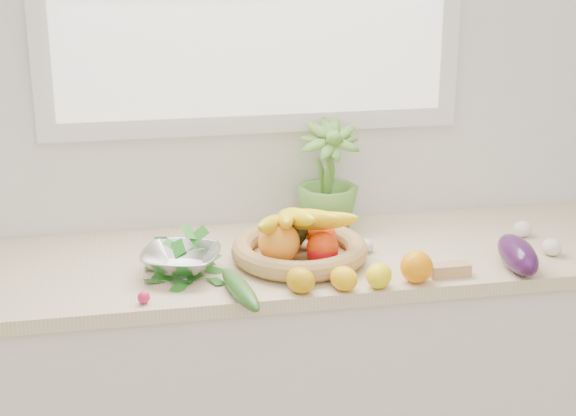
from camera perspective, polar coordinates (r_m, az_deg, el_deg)
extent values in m
cube|color=white|center=(2.73, -2.33, 8.03)|extent=(4.50, 0.02, 2.70)
cube|color=silver|center=(2.78, -1.11, -12.13)|extent=(2.20, 0.58, 0.86)
cube|color=beige|center=(2.58, -1.18, -3.51)|extent=(2.24, 0.62, 0.04)
sphere|color=orange|center=(2.40, 8.31, -3.78)|extent=(0.11, 0.11, 0.09)
ellipsoid|color=#FFB80D|center=(2.34, 3.64, -4.58)|extent=(0.10, 0.10, 0.07)
ellipsoid|color=yellow|center=(2.36, 5.90, -4.36)|extent=(0.10, 0.11, 0.07)
ellipsoid|color=orange|center=(2.32, 0.82, -4.69)|extent=(0.10, 0.11, 0.07)
sphere|color=#B90E0F|center=(2.48, 2.23, -2.84)|extent=(0.12, 0.12, 0.09)
cube|color=tan|center=(2.47, 10.43, -3.95)|extent=(0.11, 0.05, 0.03)
ellipsoid|color=white|center=(2.81, 14.94, -1.31)|extent=(0.07, 0.07, 0.05)
ellipsoid|color=white|center=(2.60, 5.05, -2.42)|extent=(0.06, 0.06, 0.04)
ellipsoid|color=white|center=(2.68, 16.68, -2.44)|extent=(0.06, 0.06, 0.05)
ellipsoid|color=#33103A|center=(2.54, 14.62, -2.93)|extent=(0.11, 0.24, 0.09)
ellipsoid|color=#1A5A1A|center=(2.29, -3.11, -5.27)|extent=(0.10, 0.28, 0.05)
sphere|color=#DE1B4D|center=(2.29, -9.31, -5.73)|extent=(0.04, 0.04, 0.03)
imported|color=#578E33|center=(2.73, 2.59, 2.06)|extent=(0.20, 0.20, 0.35)
cylinder|color=tan|center=(2.54, 0.74, -3.27)|extent=(0.38, 0.38, 0.01)
torus|color=tan|center=(2.53, 0.74, -2.69)|extent=(0.45, 0.45, 0.06)
sphere|color=orange|center=(2.47, -0.59, -2.25)|extent=(0.14, 0.14, 0.12)
sphere|color=red|center=(2.48, 2.25, -2.56)|extent=(0.10, 0.10, 0.09)
sphere|color=#FF4508|center=(2.57, 2.18, -1.78)|extent=(0.10, 0.10, 0.09)
ellipsoid|color=black|center=(2.57, 0.21, -1.36)|extent=(0.11, 0.11, 0.12)
ellipsoid|color=gold|center=(2.47, -0.90, -1.04)|extent=(0.17, 0.25, 0.11)
ellipsoid|color=yellow|center=(2.48, -0.17, -0.72)|extent=(0.08, 0.27, 0.11)
ellipsoid|color=yellow|center=(2.48, 0.57, -0.58)|extent=(0.09, 0.27, 0.11)
ellipsoid|color=yellow|center=(2.49, 1.27, -0.62)|extent=(0.16, 0.25, 0.11)
ellipsoid|color=yellow|center=(2.50, 2.04, -0.85)|extent=(0.22, 0.21, 0.11)
cylinder|color=white|center=(2.46, -6.89, -4.05)|extent=(0.11, 0.11, 0.02)
imported|color=silver|center=(2.45, -6.92, -3.31)|extent=(0.27, 0.27, 0.05)
ellipsoid|color=#265C17|center=(2.43, -6.96, -2.43)|extent=(0.20, 0.20, 0.07)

